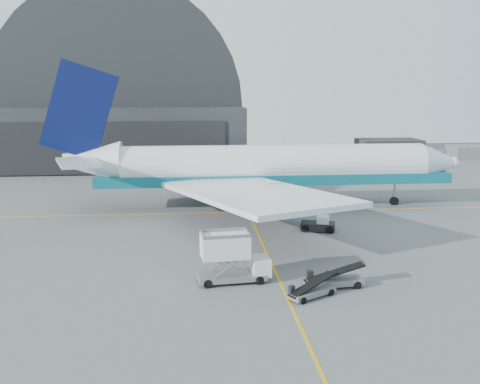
{
  "coord_description": "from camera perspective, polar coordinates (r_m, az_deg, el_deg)",
  "views": [
    {
      "loc": [
        -7.11,
        -46.97,
        16.05
      ],
      "look_at": [
        -1.91,
        10.8,
        4.5
      ],
      "focal_mm": 40.0,
      "sensor_mm": 36.0,
      "label": 1
    }
  ],
  "objects": [
    {
      "name": "traffic_cone",
      "position": [
        46.38,
        -1.99,
        -8.69
      ],
      "size": [
        0.33,
        0.33,
        0.48
      ],
      "color": "#F85307",
      "rests_on": "ground"
    },
    {
      "name": "taxi_lines",
      "position": [
        62.16,
        1.6,
        -3.7
      ],
      "size": [
        80.0,
        42.12,
        0.02
      ],
      "color": "gold",
      "rests_on": "ground"
    },
    {
      "name": "distant_bldg_a",
      "position": [
        128.24,
        15.53,
        3.66
      ],
      "size": [
        14.0,
        8.0,
        4.0
      ],
      "primitive_type": "cube",
      "color": "black",
      "rests_on": "ground"
    },
    {
      "name": "catering_truck",
      "position": [
        44.41,
        -0.95,
        -7.08
      ],
      "size": [
        6.15,
        2.82,
        4.09
      ],
      "rotation": [
        0.0,
        0.0,
        0.1
      ],
      "color": "slate",
      "rests_on": "ground"
    },
    {
      "name": "airliner",
      "position": [
        70.78,
        1.88,
        2.65
      ],
      "size": [
        55.55,
        53.86,
        19.49
      ],
      "color": "white",
      "rests_on": "ground"
    },
    {
      "name": "pushback_tug",
      "position": [
        60.9,
        8.4,
        -3.5
      ],
      "size": [
        4.22,
        3.1,
        1.76
      ],
      "rotation": [
        0.0,
        0.0,
        -0.28
      ],
      "color": "black",
      "rests_on": "ground"
    },
    {
      "name": "ground",
      "position": [
        50.14,
        3.31,
        -7.43
      ],
      "size": [
        200.0,
        200.0,
        0.0
      ],
      "primitive_type": "plane",
      "color": "#565659",
      "rests_on": "ground"
    },
    {
      "name": "hangar",
      "position": [
        113.08,
        -12.82,
        7.69
      ],
      "size": [
        50.0,
        28.3,
        28.0
      ],
      "color": "black",
      "rests_on": "ground"
    },
    {
      "name": "distant_bldg_b",
      "position": [
        131.65,
        23.1,
        3.36
      ],
      "size": [
        8.0,
        6.0,
        2.8
      ],
      "primitive_type": "cube",
      "color": "slate",
      "rests_on": "ground"
    },
    {
      "name": "belt_loader_b",
      "position": [
        44.51,
        9.94,
        -9.25
      ],
      "size": [
        5.03,
        2.14,
        1.89
      ],
      "rotation": [
        0.0,
        0.0,
        0.1
      ],
      "color": "slate",
      "rests_on": "ground"
    },
    {
      "name": "belt_loader_a",
      "position": [
        42.26,
        7.59,
        -10.43
      ],
      "size": [
        4.13,
        3.18,
        1.62
      ],
      "rotation": [
        0.0,
        0.0,
        0.53
      ],
      "color": "slate",
      "rests_on": "ground"
    }
  ]
}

